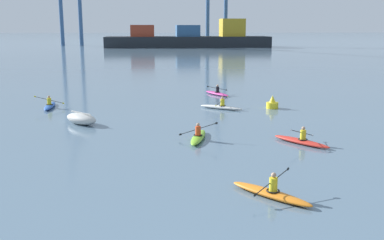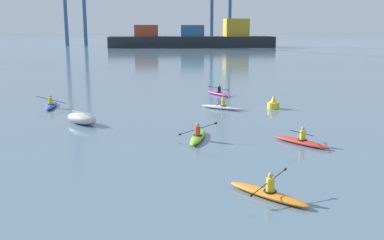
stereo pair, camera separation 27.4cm
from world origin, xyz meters
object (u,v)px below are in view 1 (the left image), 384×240
Objects in this scene: kayak_red at (301,141)px; kayak_lime at (198,136)px; capsized_dinghy at (81,119)px; kayak_white at (221,107)px; kayak_magenta at (217,93)px; container_barge at (190,38)px; kayak_blue at (50,106)px; kayak_orange at (271,193)px; channel_buoy at (272,104)px.

kayak_red is 0.90× the size of kayak_lime.
kayak_white is (9.67, 4.29, -0.18)m from capsized_dinghy.
kayak_magenta and kayak_white have the same top height.
kayak_white is at bearing 103.92° from kayak_red.
container_barge is 99.08m from kayak_blue.
capsized_dinghy is at bearing -132.98° from kayak_magenta.
kayak_blue is at bearing 141.91° from kayak_red.
kayak_lime is 16.12m from kayak_magenta.
kayak_orange is 7.96m from kayak_red.
container_barge is at bearing 86.06° from kayak_white.
channel_buoy is (-2.93, -98.94, -2.14)m from container_barge.
channel_buoy reaches higher than kayak_red.
capsized_dinghy is 0.79× the size of kayak_magenta.
kayak_blue is at bearing 121.67° from kayak_orange.
kayak_blue is (-19.70, -97.07, -2.33)m from container_barge.
kayak_magenta is at bearing -93.78° from container_barge.
channel_buoy is 10.33m from kayak_red.
kayak_orange is (-4.92, -17.34, -0.19)m from channel_buoy.
channel_buoy is 0.29× the size of kayak_blue.
kayak_blue is 1.10× the size of kayak_red.
channel_buoy reaches higher than kayak_orange.
kayak_orange is 8.70m from kayak_lime.
kayak_orange is (-7.85, -116.28, -2.33)m from container_barge.
container_barge reaches higher than kayak_red.
kayak_red is 0.94× the size of kayak_magenta.
channel_buoy is 3.88m from kayak_white.
capsized_dinghy is 2.62× the size of channel_buoy.
capsized_dinghy is 0.85× the size of kayak_red.
kayak_lime is 9.30m from kayak_white.
kayak_magenta is at bearing 96.10° from kayak_red.
kayak_red is at bearing -83.90° from kayak_magenta.
channel_buoy is 16.87m from kayak_blue.
container_barge reaches higher than kayak_blue.
capsized_dinghy is 13.63m from kayak_red.
kayak_blue is (-3.23, 6.08, -0.18)m from capsized_dinghy.
kayak_lime reaches higher than channel_buoy.
kayak_lime is at bearing -33.56° from capsized_dinghy.
kayak_blue is (-16.77, 1.87, -0.19)m from channel_buoy.
capsized_dinghy is at bearing -62.01° from kayak_blue.
kayak_red is 17.28m from kayak_magenta.
capsized_dinghy is 0.83× the size of kayak_white.
kayak_magenta is (10.39, 11.15, -0.18)m from capsized_dinghy.
container_barge is 108.19m from kayak_lime.
container_barge reaches higher than kayak_magenta.
container_barge is 15.40× the size of kayak_red.
kayak_orange is at bearing -94.17° from kayak_magenta.
kayak_lime is (-1.69, 8.53, 0.00)m from kayak_orange.
channel_buoy is 0.32× the size of kayak_white.
kayak_magenta is at bearing 20.42° from kayak_blue.
kayak_orange is 0.87× the size of kayak_lime.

